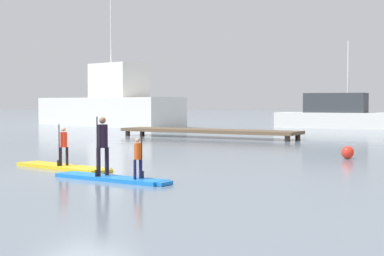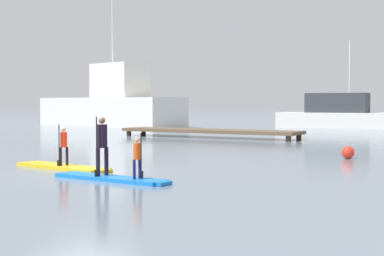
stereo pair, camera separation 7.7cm
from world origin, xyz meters
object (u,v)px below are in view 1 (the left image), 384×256
object	(u,v)px
fishing_boat_green_midground	(339,115)
mooring_buoy_mid	(347,152)
paddler_child_solo	(63,144)
paddleboard_far	(112,178)
paddler_child_front	(138,156)
paddleboard_near	(64,167)
paddler_adult	(102,142)
fishing_boat_white_large	(110,105)

from	to	relation	value
fishing_boat_green_midground	mooring_buoy_mid	bearing A→B (deg)	-72.87
paddler_child_solo	fishing_boat_green_midground	size ratio (longest dim) A/B	0.13
paddler_child_solo	paddleboard_far	size ratio (longest dim) A/B	0.35
paddler_child_front	fishing_boat_green_midground	world-z (taller)	fishing_boat_green_midground
paddler_child_solo	paddler_child_front	distance (m)	4.05
paddleboard_near	paddleboard_far	world-z (taller)	same
paddler_adult	paddleboard_near	bearing A→B (deg)	151.90
paddler_child_solo	fishing_boat_white_large	bearing A→B (deg)	125.63
paddleboard_near	paddler_child_solo	distance (m)	0.70
paddler_child_solo	paddleboard_near	bearing A→B (deg)	134.30
paddler_adult	mooring_buoy_mid	bearing A→B (deg)	66.09
mooring_buoy_mid	paddler_child_solo	bearing A→B (deg)	-131.19
paddler_adult	mooring_buoy_mid	distance (m)	9.72
paddleboard_near	fishing_boat_white_large	bearing A→B (deg)	125.62
paddler_adult	paddler_child_front	distance (m)	1.21
fishing_boat_white_large	fishing_boat_green_midground	distance (m)	18.82
paddler_adult	fishing_boat_white_large	distance (m)	35.34
paddleboard_far	paddler_child_front	world-z (taller)	paddler_child_front
fishing_boat_white_large	fishing_boat_green_midground	size ratio (longest dim) A/B	1.51
paddleboard_far	fishing_boat_green_midground	size ratio (longest dim) A/B	0.35
paddleboard_far	mooring_buoy_mid	xyz separation A→B (m)	(3.60, 8.87, 0.18)
paddler_child_solo	mooring_buoy_mid	xyz separation A→B (m)	(6.54, 7.47, -0.53)
fishing_boat_white_large	paddler_adult	bearing A→B (deg)	-52.24
paddleboard_far	fishing_boat_white_large	distance (m)	35.58
paddler_child_solo	fishing_boat_green_midground	distance (m)	31.99
paddler_child_solo	fishing_boat_green_midground	world-z (taller)	fishing_boat_green_midground
paddler_child_front	mooring_buoy_mid	xyz separation A→B (m)	(2.76, 8.92, -0.45)
paddleboard_near	paddler_adult	bearing A→B (deg)	-28.10
paddler_adult	fishing_boat_green_midground	size ratio (longest dim) A/B	0.15
paddler_adult	fishing_boat_green_midground	bearing A→B (deg)	96.20
paddleboard_near	fishing_boat_green_midground	size ratio (longest dim) A/B	0.38
paddleboard_far	paddler_adult	world-z (taller)	paddler_adult
paddleboard_far	fishing_boat_green_midground	distance (m)	33.62
mooring_buoy_mid	paddler_child_front	bearing A→B (deg)	-107.17
paddleboard_near	fishing_boat_green_midground	xyz separation A→B (m)	(-1.00, 31.96, 1.01)
paddleboard_far	paddler_child_front	bearing A→B (deg)	-3.01
fishing_boat_green_midground	mooring_buoy_mid	size ratio (longest dim) A/B	21.94
fishing_boat_white_large	fishing_boat_green_midground	world-z (taller)	fishing_boat_white_large
fishing_boat_white_large	paddler_child_solo	bearing A→B (deg)	-54.37
paddler_child_solo	paddler_child_front	bearing A→B (deg)	-20.95
paddleboard_near	paddler_child_solo	bearing A→B (deg)	-45.70
paddler_adult	paddler_child_front	world-z (taller)	paddler_adult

